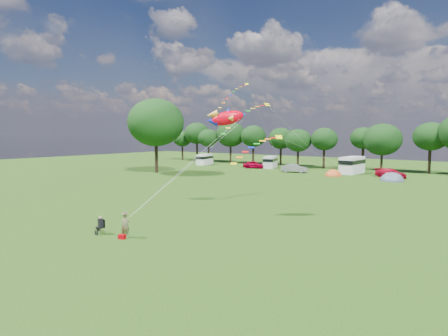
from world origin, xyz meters
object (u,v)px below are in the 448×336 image
Objects in this scene: campervan_b at (270,162)px; campervan_c at (352,164)px; car_c at (391,173)px; tent_orange at (333,176)px; kite_flyer at (125,226)px; car_b at (294,168)px; campervan_a at (205,159)px; fish_kite at (225,118)px; tent_greyblue at (392,181)px; big_tree at (156,123)px; camp_chair at (101,223)px; car_a at (254,165)px.

campervan_b is 0.85× the size of campervan_c.
car_c is 1.63× the size of tent_orange.
campervan_c reaches higher than car_c.
tent_orange is 1.83× the size of kite_flyer.
campervan_a is (-24.08, 3.58, 0.51)m from car_b.
tent_orange is 35.33m from fish_kite.
campervan_c is at bearing 53.29° from fish_kite.
tent_orange is at bearing 55.70° from fish_kite.
campervan_a is 1.38× the size of tent_greyblue.
car_c is at bearing -107.16° from campervan_c.
tent_orange is (-8.27, -3.17, -0.71)m from car_c.
campervan_c is at bearing 34.85° from big_tree.
car_b is 46.91m from kite_flyer.
car_b is (19.68, 15.34, -8.24)m from big_tree.
kite_flyer is at bearing 20.72° from camp_chair.
car_a is at bearing 167.63° from tent_orange.
fish_kite reaches higher than campervan_a.
campervan_b is at bearing 60.74° from big_tree.
car_b reaches higher than tent_orange.
campervan_a is 59.94m from kite_flyer.
campervan_c reaches higher than campervan_b.
car_b is at bearing 37.93° from big_tree.
car_c is at bearing 20.98° from tent_orange.
kite_flyer is at bearing -99.65° from tent_greyblue.
campervan_a is 32.18m from tent_orange.
kite_flyer is 0.50× the size of fish_kite.
car_c is 7.57m from campervan_c.
big_tree is at bearing 179.43° from campervan_a.
car_b is at bearing -120.22° from car_a.
tent_greyblue is at bearing -112.04° from campervan_a.
fish_kite is at bearing -174.39° from campervan_c.
big_tree is 4.07× the size of fish_kite.
car_a is 0.73× the size of campervan_c.
campervan_a is at bearing 109.57° from car_c.
tent_greyblue is (1.18, -4.44, -0.71)m from car_c.
campervan_a is 33.04m from campervan_c.
camp_chair is (7.69, -46.35, -0.00)m from car_b.
big_tree is 43.22m from kite_flyer.
car_b is at bearing -140.68° from campervan_b.
campervan_a reaches higher than kite_flyer.
campervan_c is (33.02, 1.02, 0.31)m from campervan_a.
tent_greyblue is (41.24, -6.07, -1.26)m from campervan_a.
kite_flyer is (17.84, -51.29, -0.48)m from campervan_b.
car_a is at bearing 71.66° from kite_flyer.
camp_chair is at bearing -177.95° from campervan_c.
kite_flyer is (0.84, -50.47, -0.78)m from campervan_c.
fish_kite is (2.74, -34.21, 8.39)m from tent_orange.
camp_chair is (15.74, -51.77, -0.51)m from campervan_b.
big_tree is 36.22m from fish_kite.
campervan_c is (28.62, 19.93, -7.42)m from big_tree.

